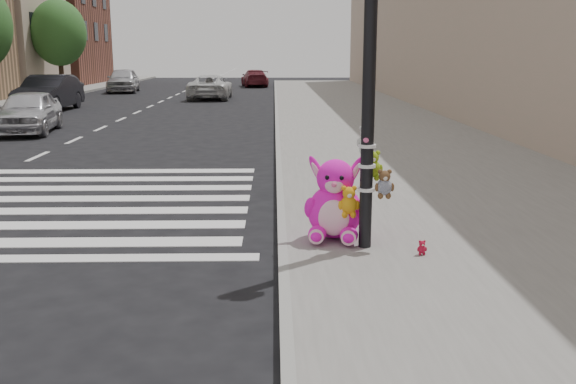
{
  "coord_description": "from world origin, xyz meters",
  "views": [
    {
      "loc": [
        1.45,
        -6.04,
        2.58
      ],
      "look_at": [
        1.63,
        2.3,
        0.75
      ],
      "focal_mm": 40.0,
      "sensor_mm": 36.0,
      "label": 1
    }
  ],
  "objects_px": {
    "red_teddy": "(422,248)",
    "car_silver_far": "(28,111)",
    "pink_bunny": "(335,205)",
    "car_dark_far": "(49,93)",
    "signal_pole": "(368,119)",
    "car_white_near": "(210,87)"
  },
  "relations": [
    {
      "from": "pink_bunny",
      "to": "red_teddy",
      "type": "distance_m",
      "value": 1.3
    },
    {
      "from": "pink_bunny",
      "to": "car_dark_far",
      "type": "relative_size",
      "value": 0.24
    },
    {
      "from": "signal_pole",
      "to": "car_dark_far",
      "type": "height_order",
      "value": "signal_pole"
    },
    {
      "from": "car_silver_far",
      "to": "car_dark_far",
      "type": "relative_size",
      "value": 0.84
    },
    {
      "from": "car_dark_far",
      "to": "signal_pole",
      "type": "bearing_deg",
      "value": -60.82
    },
    {
      "from": "car_silver_far",
      "to": "car_white_near",
      "type": "height_order",
      "value": "car_silver_far"
    },
    {
      "from": "signal_pole",
      "to": "car_white_near",
      "type": "height_order",
      "value": "signal_pole"
    },
    {
      "from": "signal_pole",
      "to": "red_teddy",
      "type": "bearing_deg",
      "value": -30.32
    },
    {
      "from": "car_dark_far",
      "to": "car_white_near",
      "type": "xyz_separation_m",
      "value": [
        6.43,
        7.19,
        -0.13
      ]
    },
    {
      "from": "signal_pole",
      "to": "red_teddy",
      "type": "height_order",
      "value": "signal_pole"
    },
    {
      "from": "car_white_near",
      "to": "pink_bunny",
      "type": "bearing_deg",
      "value": 98.98
    },
    {
      "from": "red_teddy",
      "to": "car_white_near",
      "type": "xyz_separation_m",
      "value": [
        -5.32,
        28.48,
        0.43
      ]
    },
    {
      "from": "car_dark_far",
      "to": "car_white_near",
      "type": "bearing_deg",
      "value": 49.42
    },
    {
      "from": "signal_pole",
      "to": "pink_bunny",
      "type": "height_order",
      "value": "signal_pole"
    },
    {
      "from": "red_teddy",
      "to": "car_silver_far",
      "type": "xyz_separation_m",
      "value": [
        -9.75,
        13.49,
        0.45
      ]
    },
    {
      "from": "red_teddy",
      "to": "car_white_near",
      "type": "bearing_deg",
      "value": 96.18
    },
    {
      "from": "pink_bunny",
      "to": "car_silver_far",
      "type": "distance_m",
      "value": 15.47
    },
    {
      "from": "car_silver_far",
      "to": "pink_bunny",
      "type": "bearing_deg",
      "value": -63.29
    },
    {
      "from": "signal_pole",
      "to": "car_silver_far",
      "type": "relative_size",
      "value": 0.99
    },
    {
      "from": "pink_bunny",
      "to": "car_white_near",
      "type": "height_order",
      "value": "car_white_near"
    },
    {
      "from": "pink_bunny",
      "to": "car_dark_far",
      "type": "distance_m",
      "value": 23.21
    },
    {
      "from": "signal_pole",
      "to": "red_teddy",
      "type": "relative_size",
      "value": 21.43
    }
  ]
}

